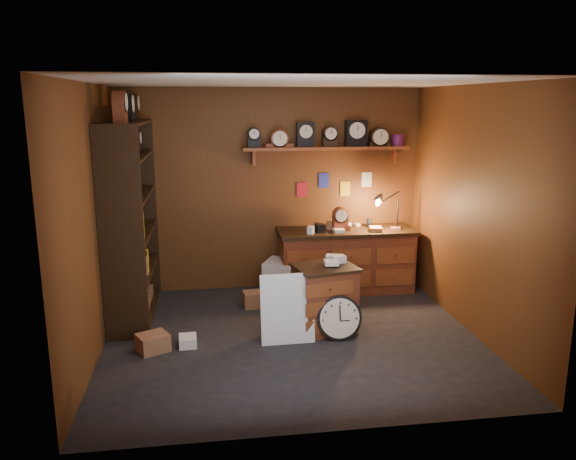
# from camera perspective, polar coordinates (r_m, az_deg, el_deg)

# --- Properties ---
(floor) EXTENTS (4.00, 4.00, 0.00)m
(floor) POSITION_cam_1_polar(r_m,az_deg,el_deg) (6.23, 0.43, -10.92)
(floor) COLOR black
(floor) RESTS_ON ground
(room_shell) EXTENTS (4.02, 3.62, 2.71)m
(room_shell) POSITION_cam_1_polar(r_m,az_deg,el_deg) (5.86, 0.74, 5.12)
(room_shell) COLOR #5C3315
(room_shell) RESTS_ON ground
(shelving_unit) EXTENTS (0.47, 1.60, 2.58)m
(shelving_unit) POSITION_cam_1_polar(r_m,az_deg,el_deg) (6.79, -15.98, 1.70)
(shelving_unit) COLOR black
(shelving_unit) RESTS_ON ground
(workbench) EXTENTS (1.83, 0.66, 1.36)m
(workbench) POSITION_cam_1_polar(r_m,az_deg,el_deg) (7.61, 5.89, -2.71)
(workbench) COLOR brown
(workbench) RESTS_ON ground
(low_cabinet) EXTENTS (0.76, 0.68, 0.83)m
(low_cabinet) POSITION_cam_1_polar(r_m,az_deg,el_deg) (6.32, 3.74, -6.63)
(low_cabinet) COLOR brown
(low_cabinet) RESTS_ON ground
(big_round_clock) EXTENTS (0.49, 0.16, 0.49)m
(big_round_clock) POSITION_cam_1_polar(r_m,az_deg,el_deg) (6.14, 5.21, -8.88)
(big_round_clock) COLOR black
(big_round_clock) RESTS_ON ground
(white_panel) EXTENTS (0.58, 0.17, 0.76)m
(white_panel) POSITION_cam_1_polar(r_m,az_deg,el_deg) (6.15, -0.05, -11.24)
(white_panel) COLOR silver
(white_panel) RESTS_ON ground
(mini_fridge) EXTENTS (0.60, 0.62, 0.47)m
(mini_fridge) POSITION_cam_1_polar(r_m,az_deg,el_deg) (7.45, -0.47, -4.92)
(mini_fridge) COLOR silver
(mini_fridge) RESTS_ON ground
(floor_box_a) EXTENTS (0.38, 0.36, 0.18)m
(floor_box_a) POSITION_cam_1_polar(r_m,az_deg,el_deg) (6.06, -13.56, -11.06)
(floor_box_a) COLOR #976441
(floor_box_a) RESTS_ON ground
(floor_box_b) EXTENTS (0.19, 0.23, 0.11)m
(floor_box_b) POSITION_cam_1_polar(r_m,az_deg,el_deg) (6.11, -10.14, -11.04)
(floor_box_b) COLOR white
(floor_box_b) RESTS_ON ground
(floor_box_c) EXTENTS (0.28, 0.24, 0.20)m
(floor_box_c) POSITION_cam_1_polar(r_m,az_deg,el_deg) (7.10, -3.49, -7.03)
(floor_box_c) COLOR #976441
(floor_box_c) RESTS_ON ground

